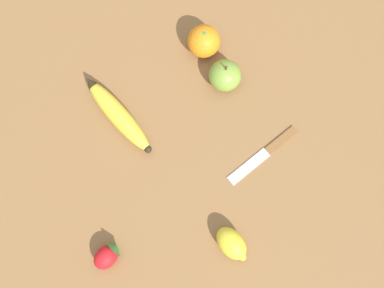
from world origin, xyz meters
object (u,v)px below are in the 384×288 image
(banana, at_px, (118,115))
(apple, at_px, (225,75))
(strawberry, at_px, (107,255))
(paring_knife, at_px, (266,153))
(orange, at_px, (204,41))
(lemon, at_px, (232,244))

(banana, xyz_separation_m, apple, (-0.07, 0.23, 0.01))
(banana, height_order, strawberry, same)
(strawberry, distance_m, paring_knife, 0.39)
(strawberry, relative_size, apple, 0.90)
(banana, height_order, orange, orange)
(lemon, bearing_deg, orange, -177.89)
(strawberry, bearing_deg, lemon, -41.56)
(banana, height_order, lemon, lemon)
(orange, distance_m, strawberry, 0.49)
(lemon, bearing_deg, strawberry, -89.36)
(apple, bearing_deg, paring_knife, 22.75)
(banana, height_order, apple, apple)
(strawberry, distance_m, apple, 0.44)
(apple, bearing_deg, orange, -155.17)
(strawberry, relative_size, lemon, 0.81)
(apple, bearing_deg, strawberry, -36.80)
(paring_knife, bearing_deg, strawberry, 84.41)
(orange, xyz_separation_m, lemon, (0.44, 0.02, -0.01))
(banana, distance_m, orange, 0.25)
(orange, xyz_separation_m, strawberry, (0.44, -0.23, -0.02))
(strawberry, height_order, apple, apple)
(banana, relative_size, orange, 2.61)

